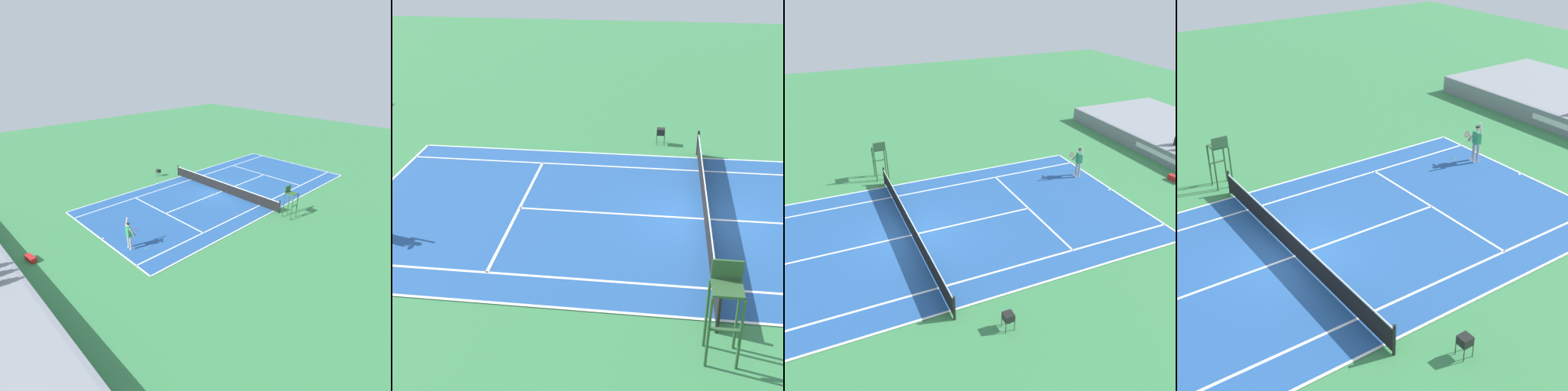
# 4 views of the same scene
# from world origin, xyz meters

# --- Properties ---
(ground_plane) EXTENTS (80.00, 80.00, 0.00)m
(ground_plane) POSITION_xyz_m (0.00, 0.00, 0.00)
(ground_plane) COLOR #387F47
(court) EXTENTS (11.08, 23.88, 0.03)m
(court) POSITION_xyz_m (0.00, 0.00, 0.01)
(court) COLOR #235193
(court) RESTS_ON ground
(net) EXTENTS (11.98, 0.10, 1.07)m
(net) POSITION_xyz_m (0.00, 0.00, 0.52)
(net) COLOR black
(net) RESTS_ON ground
(barrier_wall) EXTENTS (23.15, 0.25, 1.02)m
(barrier_wall) POSITION_xyz_m (0.00, 17.34, 0.51)
(barrier_wall) COLOR gray
(barrier_wall) RESTS_ON ground
(tennis_player) EXTENTS (0.80, 0.62, 2.08)m
(tennis_player) POSITION_xyz_m (-2.31, 11.10, 0.99)
(tennis_player) COLOR #9E9EA3
(tennis_player) RESTS_ON ground
(tennis_ball) EXTENTS (0.07, 0.07, 0.07)m
(tennis_ball) POSITION_xyz_m (-3.01, 10.40, 0.03)
(tennis_ball) COLOR #D1E533
(tennis_ball) RESTS_ON ground
(umpire_chair) EXTENTS (0.77, 0.77, 2.44)m
(umpire_chair) POSITION_xyz_m (-6.76, 0.00, 1.56)
(umpire_chair) COLOR #2D562D
(umpire_chair) RESTS_ON ground
(equipment_bag) EXTENTS (0.94, 0.44, 0.32)m
(equipment_bag) POSITION_xyz_m (0.64, 16.12, 0.16)
(equipment_bag) COLOR red
(equipment_bag) RESTS_ON ground
(ball_hopper) EXTENTS (0.36, 0.36, 0.70)m
(ball_hopper) POSITION_xyz_m (7.10, 1.59, 0.57)
(ball_hopper) COLOR black
(ball_hopper) RESTS_ON ground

